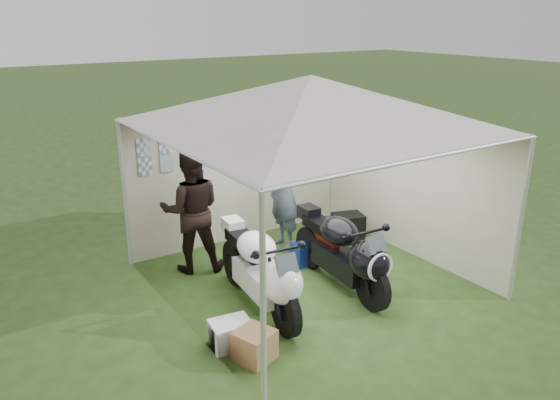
# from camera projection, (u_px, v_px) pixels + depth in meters

# --- Properties ---
(ground) EXTENTS (80.00, 80.00, 0.00)m
(ground) POSITION_uv_depth(u_px,v_px,m) (308.00, 280.00, 8.11)
(ground) COLOR #2A421A
(ground) RESTS_ON ground
(canopy_tent) EXTENTS (5.66, 5.66, 3.00)m
(canopy_tent) POSITION_uv_depth(u_px,v_px,m) (309.00, 107.00, 7.30)
(canopy_tent) COLOR silver
(canopy_tent) RESTS_ON ground
(motorcycle_white) EXTENTS (0.64, 2.20, 1.08)m
(motorcycle_white) POSITION_uv_depth(u_px,v_px,m) (262.00, 270.00, 7.09)
(motorcycle_white) COLOR black
(motorcycle_white) RESTS_ON ground
(motorcycle_black) EXTENTS (0.58, 2.18, 1.07)m
(motorcycle_black) POSITION_uv_depth(u_px,v_px,m) (345.00, 251.00, 7.65)
(motorcycle_black) COLOR black
(motorcycle_black) RESTS_ON ground
(paddock_stand) EXTENTS (0.48, 0.32, 0.35)m
(paddock_stand) POSITION_uv_depth(u_px,v_px,m) (307.00, 253.00, 8.61)
(paddock_stand) COLOR blue
(paddock_stand) RESTS_ON ground
(person_dark_jacket) EXTENTS (1.15, 1.04, 1.93)m
(person_dark_jacket) POSITION_uv_depth(u_px,v_px,m) (191.00, 210.00, 8.17)
(person_dark_jacket) COLOR black
(person_dark_jacket) RESTS_ON ground
(person_blue_jacket) EXTENTS (0.55, 0.77, 1.99)m
(person_blue_jacket) POSITION_uv_depth(u_px,v_px,m) (284.00, 191.00, 8.94)
(person_blue_jacket) COLOR slate
(person_blue_jacket) RESTS_ON ground
(equipment_box) EXTENTS (0.59, 0.53, 0.50)m
(equipment_box) POSITION_uv_depth(u_px,v_px,m) (348.00, 228.00, 9.42)
(equipment_box) COLOR black
(equipment_box) RESTS_ON ground
(crate_0) EXTENTS (0.52, 0.43, 0.31)m
(crate_0) POSITION_uv_depth(u_px,v_px,m) (231.00, 334.00, 6.48)
(crate_0) COLOR silver
(crate_0) RESTS_ON ground
(crate_1) EXTENTS (0.51, 0.51, 0.36)m
(crate_1) POSITION_uv_depth(u_px,v_px,m) (254.00, 345.00, 6.21)
(crate_1) COLOR olive
(crate_1) RESTS_ON ground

